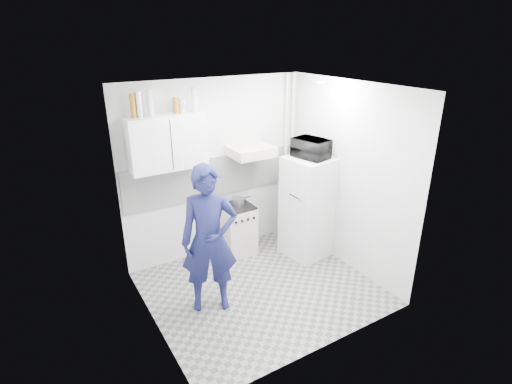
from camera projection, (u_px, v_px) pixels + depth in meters
floor at (260, 288)px, 5.28m from camera, size 2.80×2.80×0.00m
ceiling at (261, 87)px, 4.32m from camera, size 2.80×2.80×0.00m
wall_back at (216, 170)px, 5.79m from camera, size 2.80×0.00×2.80m
wall_left at (146, 225)px, 4.13m from camera, size 0.00×2.60×2.60m
wall_right at (347, 178)px, 5.47m from camera, size 0.00×2.60×2.60m
person at (209, 240)px, 4.63m from camera, size 0.78×0.65×1.82m
stove at (237, 230)px, 6.04m from camera, size 0.47×0.47×0.75m
fridge at (308, 207)px, 5.88m from camera, size 0.71×0.71×1.52m
stove_top at (237, 206)px, 5.89m from camera, size 0.45×0.45×0.03m
saucepan at (238, 201)px, 5.91m from camera, size 0.19×0.19×0.10m
microwave at (311, 148)px, 5.55m from camera, size 0.56×0.44×0.27m
bottle_a at (133, 106)px, 4.72m from camera, size 0.07×0.07×0.28m
bottle_b at (139, 104)px, 4.76m from camera, size 0.08×0.08×0.31m
bottle_c at (150, 103)px, 4.82m from camera, size 0.08×0.08×0.33m
canister_a at (176, 106)px, 5.00m from camera, size 0.08×0.08×0.20m
canister_b at (182, 106)px, 5.04m from camera, size 0.09×0.09×0.18m
bottle_e at (195, 99)px, 5.10m from camera, size 0.08×0.08×0.31m
upper_cabinet at (167, 142)px, 5.09m from camera, size 1.00×0.35×0.70m
range_hood at (251, 151)px, 5.71m from camera, size 0.60×0.50×0.14m
backsplash at (216, 176)px, 5.82m from camera, size 2.74×0.03×0.60m
pipe_a at (291, 157)px, 6.35m from camera, size 0.05×0.05×2.60m
pipe_b at (285, 159)px, 6.30m from camera, size 0.04×0.04×2.60m
ceiling_spot_fixture at (321, 83)px, 4.97m from camera, size 0.10×0.10×0.02m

